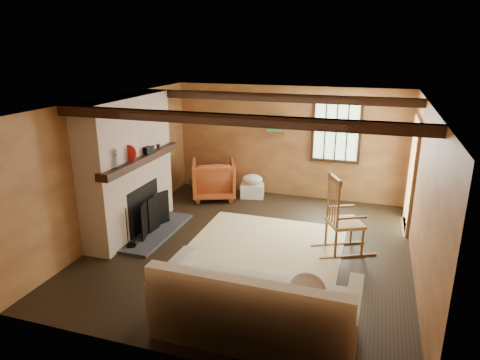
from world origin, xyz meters
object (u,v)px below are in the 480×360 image
at_px(fireplace, 130,172).
at_px(laundry_basket, 252,190).
at_px(sofa, 255,310).
at_px(armchair, 214,179).
at_px(rocking_chair, 342,220).

distance_m(fireplace, laundry_basket, 2.98).
height_order(fireplace, sofa, fireplace).
bearing_deg(armchair, sofa, 94.30).
relative_size(rocking_chair, laundry_basket, 2.59).
height_order(laundry_basket, armchair, armchair).
xyz_separation_m(laundry_basket, armchair, (-0.80, -0.29, 0.27)).
bearing_deg(sofa, rocking_chair, 74.09).
xyz_separation_m(fireplace, sofa, (2.90, -2.15, -0.77)).
bearing_deg(sofa, armchair, 117.81).
bearing_deg(armchair, fireplace, 47.67).
bearing_deg(rocking_chair, laundry_basket, 19.07).
xyz_separation_m(fireplace, rocking_chair, (3.63, 0.31, -0.56)).
distance_m(rocking_chair, laundry_basket, 2.96).
relative_size(fireplace, armchair, 2.61).
xyz_separation_m(rocking_chair, sofa, (-0.74, -2.46, -0.22)).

